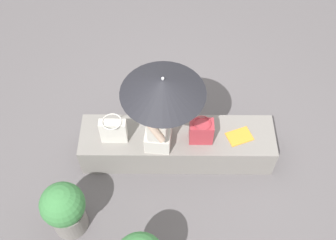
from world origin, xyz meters
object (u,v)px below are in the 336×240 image
parasol (163,86)px  tote_bag_canvas (113,131)px  magazine (239,136)px  planter_near (65,209)px  handbag_black (201,131)px  person_seated (158,121)px

parasol → tote_bag_canvas: 1.03m
magazine → tote_bag_canvas: bearing=160.8°
tote_bag_canvas → planter_near: (-0.45, -0.84, -0.20)m
handbag_black → magazine: (0.45, 0.03, -0.15)m
parasol → magazine: (0.87, 0.13, -1.03)m
planter_near → person_seated: bearing=40.8°
person_seated → tote_bag_canvas: size_ratio=2.55×
person_seated → magazine: size_ratio=3.21×
parasol → planter_near: parasol is taller
magazine → person_seated: bearing=163.2°
magazine → planter_near: bearing=-175.7°
planter_near → magazine: bearing=25.3°
parasol → tote_bag_canvas: size_ratio=3.28×
handbag_black → magazine: bearing=3.8°
person_seated → planter_near: person_seated is taller
person_seated → parasol: size_ratio=0.78×
parasol → magazine: parasol is taller
person_seated → handbag_black: 0.54m
tote_bag_canvas → magazine: (1.43, 0.04, -0.17)m
tote_bag_canvas → parasol: bearing=-8.7°
handbag_black → magazine: 0.47m
person_seated → handbag_black: size_ratio=2.84×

